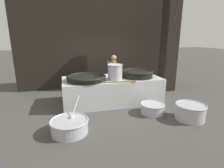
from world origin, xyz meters
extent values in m
plane|color=#474442|center=(0.00, 0.00, 0.00)|extent=(60.00, 60.00, 0.00)
cube|color=black|center=(0.00, 2.22, 2.20)|extent=(6.98, 0.24, 4.39)
cube|color=black|center=(2.66, 0.81, 2.20)|extent=(0.54, 0.54, 4.39)
cube|color=silver|center=(0.00, 0.00, 0.43)|extent=(3.31, 1.44, 0.86)
cylinder|color=black|center=(-0.89, -0.14, 0.92)|extent=(1.22, 1.22, 0.12)
torus|color=black|center=(-0.89, -0.14, 0.98)|extent=(1.26, 1.26, 0.10)
cylinder|color=black|center=(0.89, -0.10, 0.96)|extent=(1.05, 1.05, 0.20)
torus|color=black|center=(0.89, -0.10, 1.06)|extent=(1.09, 1.09, 0.08)
cylinder|color=#B7B7BC|center=(0.03, -0.25, 1.10)|extent=(0.47, 0.47, 0.49)
torus|color=#B7B7BC|center=(0.03, -0.25, 1.34)|extent=(0.50, 0.50, 0.03)
cylinder|color=brown|center=(-0.21, -0.62, 0.88)|extent=(1.57, 0.18, 0.04)
cube|color=brown|center=(0.51, -0.69, 0.87)|extent=(0.13, 0.11, 0.02)
cylinder|color=#9E7551|center=(0.34, 0.91, 0.38)|extent=(0.11, 0.11, 0.76)
cylinder|color=#9E7551|center=(0.36, 1.07, 0.38)|extent=(0.11, 0.11, 0.76)
cube|color=#722D4C|center=(0.35, 0.99, 0.53)|extent=(0.20, 0.25, 0.49)
cube|color=#9E7551|center=(0.35, 0.99, 1.03)|extent=(0.20, 0.47, 0.56)
cylinder|color=#9E7551|center=(0.23, 0.77, 1.03)|extent=(0.31, 0.12, 0.52)
cylinder|color=#9E7551|center=(0.28, 1.23, 1.03)|extent=(0.31, 0.12, 0.52)
sphere|color=#9E7551|center=(0.35, 0.99, 1.43)|extent=(0.21, 0.21, 0.21)
cylinder|color=#B7B7BC|center=(-1.53, -1.75, 0.16)|extent=(0.86, 0.86, 0.32)
torus|color=#B7B7BC|center=(-1.53, -1.75, 0.32)|extent=(0.91, 0.91, 0.04)
cylinder|color=#6B9347|center=(-1.53, -1.75, 0.23)|extent=(0.76, 0.76, 0.08)
sphere|color=#B7B7BC|center=(-1.46, -1.62, 0.31)|extent=(0.16, 0.16, 0.16)
cylinder|color=#B7B7BC|center=(-1.34, -1.36, 0.51)|extent=(0.27, 0.53, 0.42)
cylinder|color=#B7B7BC|center=(0.89, -1.28, 0.14)|extent=(0.69, 0.69, 0.29)
torus|color=#B7B7BC|center=(0.89, -1.28, 0.29)|extent=(0.72, 0.72, 0.03)
cylinder|color=tan|center=(0.89, -1.28, 0.21)|extent=(0.60, 0.60, 0.07)
cylinder|color=#B7B7BC|center=(1.70, -1.91, 0.21)|extent=(0.78, 0.78, 0.42)
torus|color=#B7B7BC|center=(1.70, -1.91, 0.42)|extent=(0.82, 0.82, 0.04)
cylinder|color=orange|center=(1.70, -1.91, 0.30)|extent=(0.69, 0.69, 0.10)
cylinder|color=orange|center=(1.47, -1.94, 0.37)|extent=(0.06, 0.06, 0.03)
cylinder|color=orange|center=(1.75, -1.98, 0.38)|extent=(0.05, 0.05, 0.04)
cylinder|color=orange|center=(1.72, -1.88, 0.38)|extent=(0.05, 0.06, 0.04)
cylinder|color=orange|center=(1.78, -1.94, 0.38)|extent=(0.05, 0.05, 0.04)
cylinder|color=orange|center=(1.59, -1.81, 0.37)|extent=(0.05, 0.05, 0.03)
cylinder|color=orange|center=(1.47, -1.79, 0.38)|extent=(0.06, 0.06, 0.04)
cylinder|color=orange|center=(1.68, -2.05, 0.37)|extent=(0.06, 0.04, 0.03)
camera|label=1|loc=(-1.56, -5.61, 2.19)|focal=28.00mm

